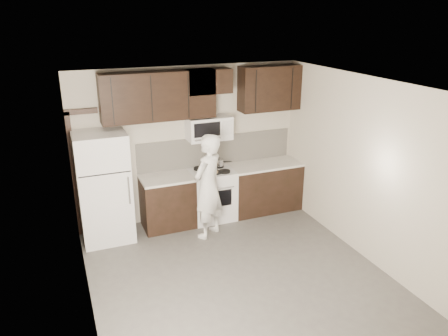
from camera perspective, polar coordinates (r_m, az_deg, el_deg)
floor at (r=6.34m, az=2.13°, el=-14.22°), size 4.50×4.50×0.00m
back_wall at (r=7.68m, az=-4.55°, el=3.17°), size 4.00×0.00×4.00m
ceiling at (r=5.32m, az=2.51°, el=10.64°), size 4.50×4.50×0.00m
counter_run at (r=7.90m, az=0.49°, el=-3.18°), size 2.95×0.64×0.91m
stove at (r=7.80m, az=-1.58°, el=-3.47°), size 0.76×0.66×0.94m
backsplash at (r=7.87m, az=-1.02°, el=2.36°), size 2.90×0.02×0.54m
upper_cabinets at (r=7.36m, az=-2.77°, el=9.95°), size 3.48×0.35×0.78m
microwave at (r=7.51m, az=-1.98°, el=5.22°), size 0.76×0.42×0.40m
refrigerator at (r=7.21m, az=-15.41°, el=-2.46°), size 0.80×0.76×1.80m
door_trim at (r=7.37m, az=-18.82°, el=0.57°), size 0.50×0.08×2.12m
saucepan at (r=7.80m, az=-0.74°, el=0.68°), size 0.33×0.19×0.18m
baking_tray at (r=7.51m, az=-1.72°, el=-0.64°), size 0.43×0.38×0.02m
pizza at (r=7.50m, az=-1.72°, el=-0.51°), size 0.31×0.31×0.02m
person at (r=7.05m, az=-2.10°, el=-2.43°), size 0.76×0.71×1.75m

